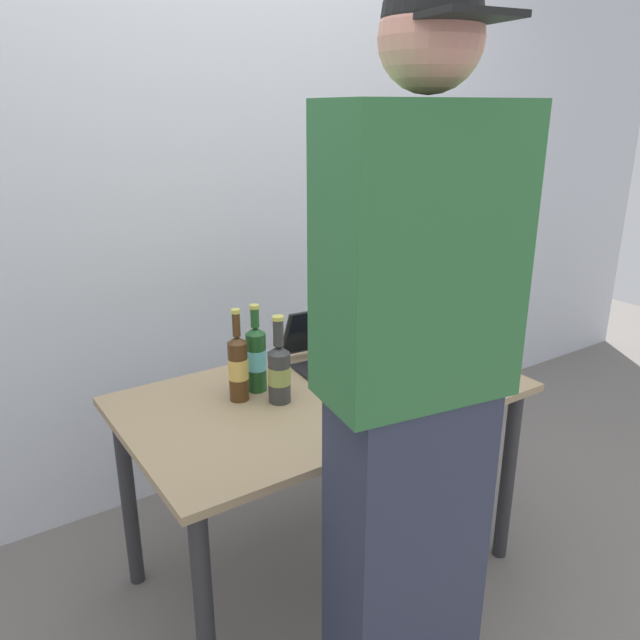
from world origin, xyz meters
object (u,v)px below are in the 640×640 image
laptop (340,353)px  beer_bottle_dark (279,371)px  beer_bottle_brown (256,357)px  beer_bottle_green (238,366)px  person_figure (411,410)px

laptop → beer_bottle_dark: 0.37m
beer_bottle_brown → beer_bottle_dark: size_ratio=1.03×
laptop → beer_bottle_brown: (-0.35, -0.02, 0.07)m
beer_bottle_brown → beer_bottle_dark: beer_bottle_brown is taller
beer_bottle_brown → beer_bottle_green: 0.09m
beer_bottle_brown → person_figure: size_ratio=0.16×
beer_bottle_green → beer_bottle_dark: bearing=-40.0°
beer_bottle_dark → beer_bottle_green: (-0.10, 0.08, 0.01)m
beer_bottle_brown → beer_bottle_green: size_ratio=0.97×
laptop → person_figure: 0.85m
beer_bottle_dark → person_figure: person_figure is taller
beer_bottle_brown → beer_bottle_green: bearing=-158.9°
laptop → beer_bottle_brown: beer_bottle_brown is taller
laptop → beer_bottle_green: (-0.44, -0.05, 0.07)m
beer_bottle_brown → beer_bottle_dark: (0.02, -0.12, -0.01)m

